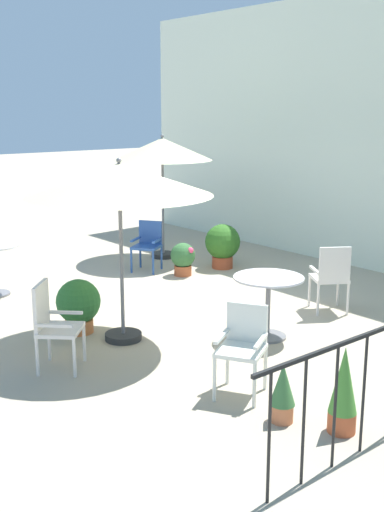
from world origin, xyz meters
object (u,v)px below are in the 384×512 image
at_px(patio_chair_3, 52,321).
at_px(patio_chair_2, 148,242).
at_px(cafe_table_1, 268,295).
at_px(potted_plant_5, 223,244).
at_px(potted_plant_4, 78,304).
at_px(potted_plant_0, 183,258).
at_px(potted_plant_2, 343,390).
at_px(patio_umbrella_1, 119,181).
at_px(patio_umbrella_0, 162,150).
at_px(potted_plant_1, 283,392).
at_px(patio_chair_1, 243,343).
at_px(patio_chair_0, 331,274).

bearing_deg(patio_chair_3, patio_chair_2, 130.68).
relative_size(cafe_table_1, potted_plant_5, 1.10).
distance_m(patio_chair_2, potted_plant_4, 3.15).
xyz_separation_m(potted_plant_0, potted_plant_2, (4.92, -2.20, 0.08)).
xyz_separation_m(potted_plant_0, potted_plant_4, (1.32, -2.69, 0.06)).
height_order(patio_chair_2, patio_chair_3, patio_chair_3).
xyz_separation_m(patio_umbrella_1, patio_chair_2, (-2.52, 2.18, -1.42)).
bearing_deg(patio_umbrella_1, potted_plant_2, 3.96).
bearing_deg(patio_chair_3, potted_plant_2, 24.14).
height_order(patio_umbrella_0, patio_chair_2, patio_umbrella_0).
height_order(patio_umbrella_1, patio_chair_2, patio_umbrella_1).
bearing_deg(potted_plant_1, cafe_table_1, 137.39).
bearing_deg(potted_plant_2, patio_chair_2, 160.55).
distance_m(patio_umbrella_0, potted_plant_4, 4.43).
height_order(patio_umbrella_0, potted_plant_0, patio_umbrella_0).
distance_m(patio_umbrella_0, potted_plant_5, 2.04).
bearing_deg(patio_umbrella_1, patio_chair_1, 2.90).
xyz_separation_m(patio_umbrella_1, potted_plant_0, (-1.87, 2.41, -1.60)).
xyz_separation_m(patio_chair_2, potted_plant_5, (0.70, 1.08, -0.06)).
relative_size(patio_umbrella_0, patio_chair_0, 2.40).
relative_size(potted_plant_4, potted_plant_5, 0.88).
distance_m(cafe_table_1, potted_plant_4, 2.31).
relative_size(patio_chair_1, potted_plant_1, 1.58).
relative_size(patio_umbrella_0, potted_plant_0, 4.11).
distance_m(patio_umbrella_1, patio_chair_0, 3.18).
distance_m(patio_chair_2, potted_plant_0, 0.71).
bearing_deg(potted_plant_2, potted_plant_1, -150.14).
distance_m(patio_chair_0, patio_chair_1, 2.82).
bearing_deg(potted_plant_5, potted_plant_4, -70.27).
xyz_separation_m(patio_umbrella_0, potted_plant_0, (1.25, -0.54, -1.66)).
xyz_separation_m(potted_plant_1, potted_plant_2, (0.45, 0.26, 0.10)).
relative_size(patio_chair_0, potted_plant_2, 1.21).
bearing_deg(patio_umbrella_0, patio_chair_2, -52.17).
bearing_deg(potted_plant_2, potted_plant_5, 148.00).
bearing_deg(patio_chair_2, potted_plant_5, 57.16).
distance_m(patio_chair_0, potted_plant_2, 3.30).
bearing_deg(patio_umbrella_1, potted_plant_0, 127.79).
xyz_separation_m(patio_umbrella_1, patio_chair_3, (0.25, -1.04, -1.37)).
distance_m(patio_umbrella_1, potted_plant_1, 3.06).
bearing_deg(patio_chair_1, potted_plant_5, 140.04).
bearing_deg(patio_chair_2, patio_umbrella_0, 127.83).
bearing_deg(patio_chair_1, potted_plant_2, 5.81).
bearing_deg(patio_chair_0, patio_chair_3, -100.12).
distance_m(potted_plant_1, potted_plant_4, 3.16).
bearing_deg(potted_plant_0, potted_plant_5, 86.78).
xyz_separation_m(patio_chair_0, potted_plant_0, (-2.79, -0.31, -0.24)).
xyz_separation_m(patio_chair_2, patio_chair_3, (2.77, -3.22, 0.05)).
height_order(cafe_table_1, patio_chair_0, patio_chair_0).
bearing_deg(patio_chair_0, potted_plant_1, -58.83).
xyz_separation_m(cafe_table_1, patio_chair_0, (-0.13, 1.35, 0.00)).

